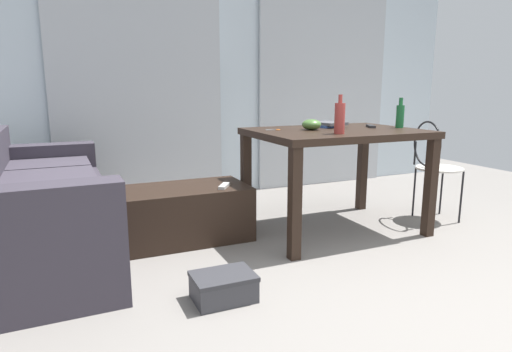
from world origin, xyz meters
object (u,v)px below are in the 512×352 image
at_px(bowl, 312,125).
at_px(book_stack, 328,124).
at_px(couch, 35,210).
at_px(wire_chair, 433,159).
at_px(coffee_table, 185,213).
at_px(scissors, 275,130).
at_px(tv_remote_primary, 224,186).
at_px(bottle_near, 340,118).
at_px(tv_remote_on_table, 371,126).
at_px(shoebox, 223,287).
at_px(craft_table, 336,143).
at_px(bottle_far, 400,115).

height_order(bowl, book_stack, bowl).
bearing_deg(couch, wire_chair, -7.07).
distance_m(coffee_table, wire_chair, 2.07).
bearing_deg(scissors, tv_remote_primary, -176.52).
distance_m(couch, tv_remote_primary, 1.25).
bearing_deg(bottle_near, scissors, 124.13).
distance_m(tv_remote_on_table, scissors, 0.81).
distance_m(bowl, shoebox, 1.49).
distance_m(coffee_table, bottle_near, 1.30).
distance_m(book_stack, tv_remote_primary, 1.01).
xyz_separation_m(couch, tv_remote_on_table, (2.45, -0.21, 0.47)).
distance_m(wire_chair, scissors, 1.38).
bearing_deg(coffee_table, book_stack, -2.02).
xyz_separation_m(craft_table, tv_remote_on_table, (0.36, 0.05, 0.11)).
height_order(bottle_near, bowl, bottle_near).
xyz_separation_m(bottle_far, scissors, (-0.98, 0.23, -0.09)).
bearing_deg(bottle_far, coffee_table, 168.92).
relative_size(bottle_far, tv_remote_on_table, 1.48).
relative_size(craft_table, book_stack, 4.37).
bearing_deg(bowl, book_stack, 32.97).
distance_m(book_stack, tv_remote_on_table, 0.34).
bearing_deg(tv_remote_on_table, tv_remote_primary, -157.77).
bearing_deg(bottle_near, coffee_table, 151.86).
distance_m(bowl, tv_remote_on_table, 0.54).
bearing_deg(scissors, couch, 176.39).
xyz_separation_m(couch, bowl, (1.92, -0.20, 0.50)).
bearing_deg(couch, tv_remote_on_table, -4.99).
xyz_separation_m(coffee_table, book_stack, (1.18, -0.04, 0.61)).
height_order(bottle_far, scissors, bottle_far).
height_order(wire_chair, tv_remote_primary, wire_chair).
relative_size(coffee_table, book_stack, 3.23).
bearing_deg(tv_remote_primary, coffee_table, -171.28).
height_order(couch, tv_remote_on_table, couch).
relative_size(couch, coffee_table, 2.01).
bearing_deg(craft_table, wire_chair, -6.79).
xyz_separation_m(bottle_near, scissors, (-0.28, 0.42, -0.11)).
relative_size(couch, book_stack, 6.47).
height_order(craft_table, bottle_far, bottle_far).
relative_size(couch, shoebox, 5.72).
relative_size(book_stack, tv_remote_primary, 1.71).
xyz_separation_m(coffee_table, bottle_far, (1.66, -0.33, 0.69)).
height_order(coffee_table, bottle_far, bottle_far).
distance_m(bottle_near, tv_remote_primary, 0.94).
height_order(tv_remote_on_table, tv_remote_primary, tv_remote_on_table).
distance_m(scissors, tv_remote_primary, 0.57).
bearing_deg(tv_remote_on_table, wire_chair, 9.88).
xyz_separation_m(wire_chair, bottle_near, (-1.05, -0.15, 0.38)).
xyz_separation_m(coffee_table, shoebox, (-0.06, -1.00, -0.12)).
distance_m(craft_table, book_stack, 0.26).
relative_size(coffee_table, bottle_near, 3.46).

